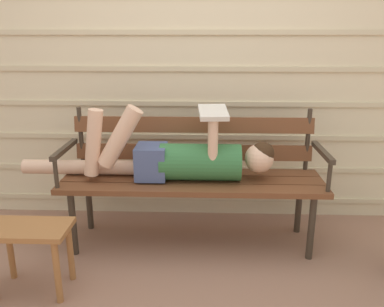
# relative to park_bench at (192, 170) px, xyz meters

# --- Properties ---
(ground_plane) EXTENTS (12.00, 12.00, 0.00)m
(ground_plane) POSITION_rel_park_bench_xyz_m (-0.00, -0.21, -0.51)
(ground_plane) COLOR #936B56
(house_siding) EXTENTS (4.82, 0.08, 2.32)m
(house_siding) POSITION_rel_park_bench_xyz_m (-0.00, 0.43, 0.64)
(house_siding) COLOR beige
(house_siding) RESTS_ON ground
(park_bench) EXTENTS (1.75, 0.49, 0.91)m
(park_bench) POSITION_rel_park_bench_xyz_m (0.00, 0.00, 0.00)
(park_bench) COLOR brown
(park_bench) RESTS_ON ground
(reclining_person) EXTENTS (1.70, 0.27, 0.51)m
(reclining_person) POSITION_rel_park_bench_xyz_m (-0.09, -0.07, 0.11)
(reclining_person) COLOR #33703D
(footstool) EXTENTS (0.45, 0.27, 0.40)m
(footstool) POSITION_rel_park_bench_xyz_m (-0.88, -0.64, -0.20)
(footstool) COLOR #9E6638
(footstool) RESTS_ON ground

